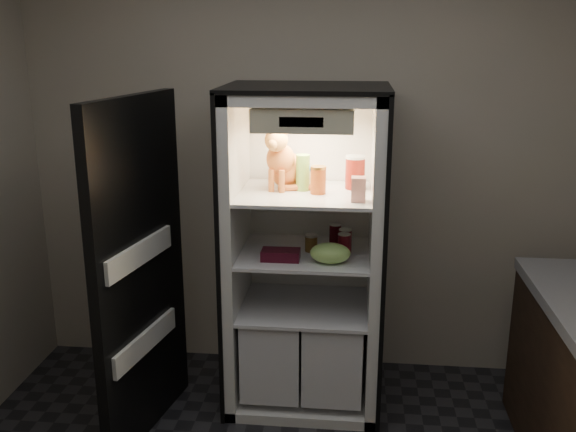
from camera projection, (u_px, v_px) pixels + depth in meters
The scene contains 16 objects.
room_shell at pixel (276, 190), 2.22m from camera, with size 3.60×3.60×3.60m.
refrigerator at pixel (306, 272), 3.77m from camera, with size 0.90×0.72×1.88m.
fridge_door at pixel (140, 274), 3.40m from camera, with size 0.22×0.87×1.85m.
tabby_cat at pixel (284, 163), 3.63m from camera, with size 0.33×0.38×0.39m.
parmesan_shaker at pixel (303, 173), 3.59m from camera, with size 0.08×0.08×0.20m.
mayo_tub at pixel (309, 178), 3.64m from camera, with size 0.09×0.09×0.12m.
salsa_jar at pixel (318, 180), 3.52m from camera, with size 0.09×0.09×0.15m.
pepper_jar at pixel (355, 172), 3.63m from camera, with size 0.11×0.11×0.19m.
cream_carton at pixel (358, 189), 3.36m from camera, with size 0.08×0.08×0.13m, color silver.
soda_can_a at pixel (335, 235), 3.76m from camera, with size 0.07×0.07×0.13m.
soda_can_b at pixel (345, 241), 3.64m from camera, with size 0.07×0.07×0.14m.
soda_can_c at pixel (344, 245), 3.57m from camera, with size 0.07×0.07×0.13m.
condiment_jar at pixel (311, 243), 3.66m from camera, with size 0.07×0.07×0.10m.
grape_bag at pixel (330, 253), 3.47m from camera, with size 0.22×0.16×0.11m, color #8CCD5F.
berry_box_left at pixel (272, 255), 3.53m from camera, with size 0.11×0.11×0.06m, color #520D1F.
berry_box_right at pixel (289, 255), 3.52m from camera, with size 0.12×0.12×0.06m, color #520D1F.
Camera 1 is at (0.27, -2.14, 2.14)m, focal length 40.00 mm.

